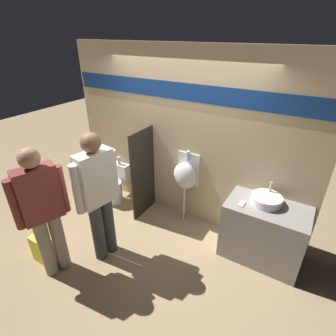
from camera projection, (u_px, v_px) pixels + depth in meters
ground_plane at (162, 230)px, 4.19m from camera, size 16.00×16.00×0.00m
display_wall at (183, 139)px, 4.00m from camera, size 4.02×0.07×2.70m
sink_counter at (263, 232)px, 3.53m from camera, size 1.03×0.60×0.84m
sink_basin at (266, 200)px, 3.37m from camera, size 0.39×0.39×0.25m
cell_phone at (242, 204)px, 3.38m from camera, size 0.07×0.14×0.01m
divider_near_counter at (143, 174)px, 4.29m from camera, size 0.03×0.60×1.50m
urinal_near_counter at (185, 176)px, 4.07m from camera, size 0.38×0.26×1.22m
toilet at (114, 187)px, 4.82m from camera, size 0.39×0.55×0.81m
person_in_vest at (98, 194)px, 3.30m from camera, size 0.27×0.63×1.82m
person_with_lanyard at (43, 210)px, 3.06m from camera, size 0.33×0.59×1.76m
shopping_bag at (43, 249)px, 3.55m from camera, size 0.32×0.17×0.54m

